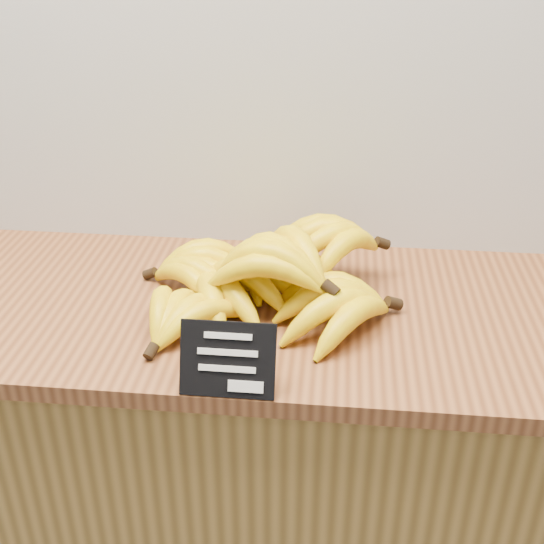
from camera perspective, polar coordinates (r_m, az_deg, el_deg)
The scene contains 4 objects.
counter at distance 1.51m, azimuth 0.21°, elevation -18.53°, with size 1.48×0.50×0.90m, color olive.
counter_top at distance 1.21m, azimuth 0.24°, elevation -3.27°, with size 1.34×0.54×0.03m, color brown.
chalkboard_sign at distance 0.97m, azimuth -3.74°, elevation -7.34°, with size 0.14×0.01×0.11m, color black.
banana_pile at distance 1.18m, azimuth -0.16°, elevation -0.47°, with size 0.49×0.40×0.13m.
Camera 1 is at (0.30, 1.72, 1.55)m, focal length 45.00 mm.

